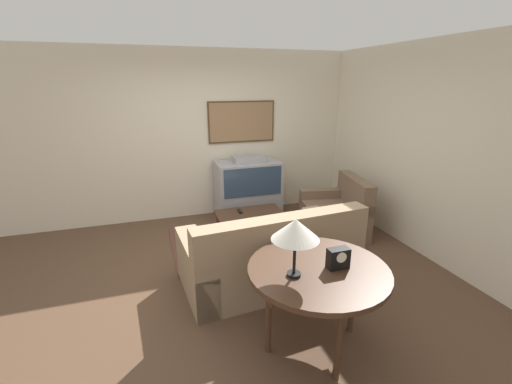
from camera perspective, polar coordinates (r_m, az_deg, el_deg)
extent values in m
plane|color=brown|center=(4.17, -4.87, -13.88)|extent=(12.00, 12.00, 0.00)
cube|color=beige|center=(5.71, -10.23, 9.13)|extent=(12.00, 0.06, 2.70)
cube|color=#4C381E|center=(5.80, -2.42, 11.61)|extent=(1.13, 0.03, 0.68)
cube|color=#93704C|center=(5.78, -2.37, 11.59)|extent=(1.08, 0.01, 0.63)
cube|color=beige|center=(4.92, 26.15, 6.21)|extent=(0.06, 12.00, 2.70)
cube|color=brown|center=(5.02, -1.79, -7.91)|extent=(2.07, 1.50, 0.01)
cube|color=#9E9EA3|center=(5.79, -1.35, -2.09)|extent=(1.04, 0.59, 0.43)
cube|color=#9E9EA3|center=(5.65, -1.38, 2.46)|extent=(1.04, 0.59, 0.52)
cube|color=#2D425B|center=(5.37, -0.48, 1.66)|extent=(0.94, 0.01, 0.46)
cube|color=#9E9EA3|center=(5.57, -1.41, 5.50)|extent=(0.47, 0.32, 0.09)
cube|color=#9E8466|center=(4.02, 1.98, -11.45)|extent=(1.97, 1.14, 0.45)
cube|color=#9E8466|center=(3.50, 4.71, -7.71)|extent=(1.91, 0.37, 0.47)
cube|color=#9E8466|center=(4.36, 12.09, -8.23)|extent=(0.32, 1.01, 0.61)
cube|color=#9E8466|center=(3.75, -9.91, -12.61)|extent=(0.32, 1.01, 0.61)
cube|color=#715F49|center=(3.83, 9.52, -6.65)|extent=(0.37, 0.15, 0.34)
cube|color=#715F49|center=(3.48, -2.68, -8.99)|extent=(0.37, 0.15, 0.34)
cube|color=brown|center=(5.31, 12.67, -4.46)|extent=(0.98, 1.11, 0.42)
cube|color=brown|center=(5.29, 16.22, 0.03)|extent=(0.35, 0.99, 0.43)
cube|color=brown|center=(5.65, 11.33, -2.26)|extent=(0.83, 0.30, 0.56)
cube|color=brown|center=(4.94, 14.32, -5.47)|extent=(0.83, 0.30, 0.56)
cube|color=#472D1E|center=(4.92, -0.99, -3.71)|extent=(0.96, 0.55, 0.04)
cylinder|color=#472D1E|center=(4.70, -5.22, -7.53)|extent=(0.04, 0.04, 0.36)
cylinder|color=#472D1E|center=(4.94, 4.60, -6.21)|extent=(0.04, 0.04, 0.36)
cylinder|color=#472D1E|center=(5.11, -6.37, -5.43)|extent=(0.04, 0.04, 0.36)
cylinder|color=#472D1E|center=(5.33, 2.74, -4.33)|extent=(0.04, 0.04, 0.36)
cylinder|color=#472D1E|center=(2.88, 10.32, -12.66)|extent=(1.15, 1.15, 0.04)
cube|color=#472D1E|center=(2.91, 10.25, -13.72)|extent=(0.97, 0.46, 0.08)
cylinder|color=#472D1E|center=(3.00, 2.11, -19.85)|extent=(0.05, 0.05, 0.72)
cylinder|color=#472D1E|center=(3.31, 15.87, -16.52)|extent=(0.05, 0.05, 0.72)
cylinder|color=#472D1E|center=(2.84, 13.66, -22.87)|extent=(0.05, 0.05, 0.72)
cylinder|color=black|center=(2.73, 6.32, -13.45)|extent=(0.11, 0.11, 0.02)
cylinder|color=black|center=(2.62, 6.48, -9.36)|extent=(0.02, 0.02, 0.41)
cone|color=white|center=(2.56, 6.60, -6.21)|extent=(0.36, 0.36, 0.16)
cube|color=black|center=(2.86, 13.53, -10.68)|extent=(0.18, 0.09, 0.17)
cylinder|color=white|center=(2.81, 14.08, -10.56)|extent=(0.09, 0.01, 0.09)
cube|color=black|center=(4.95, -2.71, -3.24)|extent=(0.05, 0.16, 0.02)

